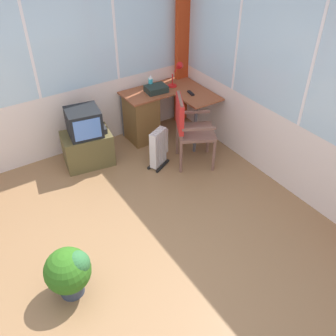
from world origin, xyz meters
name	(u,v)px	position (x,y,z in m)	size (l,w,h in m)	color
ground	(130,265)	(0.00, 0.00, -0.03)	(5.50, 5.57, 0.06)	#946B45
north_window_panel	(33,67)	(0.00, 2.31, 1.32)	(4.50, 0.07, 2.64)	silver
east_window_panel	(308,92)	(2.28, 0.00, 1.32)	(0.07, 4.57, 2.64)	silver
curtain_corner	(183,42)	(2.15, 2.18, 1.27)	(0.23, 0.07, 2.54)	#B63615
desk	(145,115)	(1.37, 1.99, 0.40)	(1.16, 1.02, 0.73)	brown
desk_lamp	(179,71)	(1.92, 1.94, 0.97)	(0.23, 0.20, 0.37)	red
tv_remote	(191,93)	(1.93, 1.64, 0.74)	(0.04, 0.15, 0.02)	black
spray_bottle	(151,82)	(1.53, 2.09, 0.83)	(0.06, 0.06, 0.22)	#3DBED1
paper_tray	(156,89)	(1.55, 1.96, 0.77)	(0.30, 0.23, 0.09)	#202C27
wooden_armchair	(187,123)	(1.50, 1.14, 0.63)	(0.65, 0.65, 0.99)	brown
tv_on_stand	(87,140)	(0.38, 1.86, 0.37)	(0.70, 0.54, 0.83)	brown
space_heater	(159,147)	(1.17, 1.29, 0.28)	(0.37, 0.29, 0.56)	silver
potted_plant	(69,271)	(-0.60, -0.01, 0.31)	(0.43, 0.43, 0.53)	#374154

